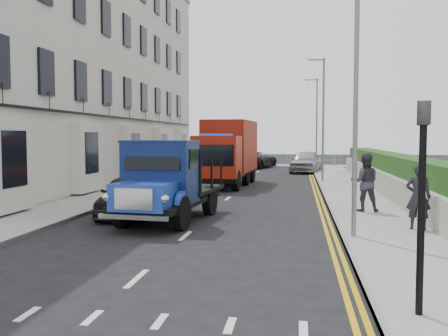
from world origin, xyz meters
TOP-DOWN VIEW (x-y plane):
  - ground at (0.00, 0.00)m, footprint 120.00×120.00m
  - pavement_west at (-5.20, 9.00)m, footprint 2.40×38.00m
  - pavement_east at (5.30, 9.00)m, footprint 2.60×38.00m
  - promenade at (0.00, 29.00)m, footprint 30.00×2.50m
  - sea_plane at (0.00, 60.00)m, footprint 120.00×120.00m
  - terrace_west at (-9.47, 13.00)m, footprint 6.31×30.20m
  - garden_east at (7.21, 9.00)m, footprint 1.45×28.00m
  - seafront_railing at (0.00, 28.20)m, footprint 13.00×0.08m
  - lamp_near at (4.18, -2.00)m, footprint 1.23×0.18m
  - lamp_mid at (4.18, 14.00)m, footprint 1.23×0.18m
  - lamp_far at (4.18, 24.00)m, footprint 1.23×0.18m
  - traffic_signal at (4.60, -7.50)m, footprint 0.16×0.20m
  - bedford_lorry at (-1.07, -0.35)m, footprint 2.56×5.36m
  - red_lorry at (-0.80, 11.66)m, footprint 2.64×6.75m
  - parked_car_front at (-2.60, 1.00)m, footprint 2.10×4.13m
  - parked_car_mid at (-2.76, 10.99)m, footprint 1.61×4.01m
  - parked_car_rear at (-3.60, 17.41)m, footprint 2.85×5.65m
  - seafront_car_left at (-0.50, 27.00)m, footprint 3.62×5.30m
  - seafront_car_right at (3.50, 22.06)m, footprint 2.67×5.00m
  - pedestrian_east_near at (6.10, -0.80)m, footprint 0.72×0.55m
  - pedestrian_east_far at (5.12, 2.33)m, footprint 0.95×0.75m
  - pedestrian_west_near at (-4.40, 11.21)m, footprint 1.18×0.91m
  - pedestrian_west_far at (-4.42, 15.30)m, footprint 1.01×0.75m

SIDE VIEW (x-z plane):
  - ground at x=0.00m, z-range 0.00..0.00m
  - sea_plane at x=0.00m, z-range 0.00..0.00m
  - pavement_west at x=-5.20m, z-range 0.00..0.12m
  - pavement_east at x=5.30m, z-range 0.00..0.12m
  - promenade at x=0.00m, z-range 0.00..0.12m
  - seafront_railing at x=0.00m, z-range 0.03..1.14m
  - parked_car_mid at x=-2.76m, z-range 0.00..1.29m
  - seafront_car_left at x=-0.50m, z-range 0.00..1.35m
  - parked_car_front at x=-2.60m, z-range 0.00..1.35m
  - parked_car_rear at x=-3.60m, z-range 0.00..1.57m
  - seafront_car_right at x=3.50m, z-range 0.00..1.62m
  - garden_east at x=7.21m, z-range 0.02..1.77m
  - pedestrian_east_near at x=6.10m, z-range 0.12..1.88m
  - pedestrian_west_near at x=-4.40m, z-range 0.12..1.98m
  - pedestrian_west_far at x=-4.42m, z-range 0.12..2.01m
  - pedestrian_east_far at x=5.12m, z-range 0.12..2.06m
  - bedford_lorry at x=-1.07m, z-range -0.10..2.36m
  - red_lorry at x=-0.80m, z-range 0.11..3.58m
  - traffic_signal at x=4.60m, z-range 0.52..3.62m
  - lamp_near at x=4.18m, z-range 0.50..7.50m
  - lamp_mid at x=4.18m, z-range 0.50..7.50m
  - lamp_far at x=4.18m, z-range 0.50..7.50m
  - terrace_west at x=-9.47m, z-range 0.04..14.29m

